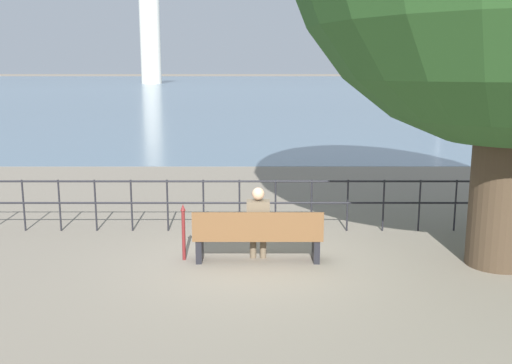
# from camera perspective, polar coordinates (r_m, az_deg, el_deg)

# --- Properties ---
(ground_plane) EXTENTS (1000.00, 1000.00, 0.00)m
(ground_plane) POSITION_cam_1_polar(r_m,az_deg,el_deg) (9.82, 0.01, -7.86)
(ground_plane) COLOR gray
(harbor_water) EXTENTS (600.00, 300.00, 0.01)m
(harbor_water) POSITION_cam_1_polar(r_m,az_deg,el_deg) (169.01, -0.17, 10.02)
(harbor_water) COLOR slate
(harbor_water) RESTS_ON ground_plane
(park_bench) EXTENTS (2.18, 0.45, 0.90)m
(park_bench) POSITION_cam_1_polar(r_m,az_deg,el_deg) (9.62, 0.01, -5.48)
(park_bench) COLOR brown
(park_bench) RESTS_ON ground_plane
(seated_person_left) EXTENTS (0.38, 0.35, 1.28)m
(seated_person_left) POSITION_cam_1_polar(r_m,az_deg,el_deg) (9.63, 0.05, -3.90)
(seated_person_left) COLOR brown
(seated_person_left) RESTS_ON ground_plane
(promenade_railing) EXTENTS (12.34, 0.04, 1.05)m
(promenade_railing) POSITION_cam_1_polar(r_m,az_deg,el_deg) (11.41, -0.02, -1.54)
(promenade_railing) COLOR black
(promenade_railing) RESTS_ON ground_plane
(closed_umbrella) EXTENTS (0.09, 0.09, 0.98)m
(closed_umbrella) POSITION_cam_1_polar(r_m,az_deg,el_deg) (9.79, -7.43, -4.67)
(closed_umbrella) COLOR maroon
(closed_umbrella) RESTS_ON ground_plane
(sailboat_1) EXTENTS (3.38, 5.75, 10.31)m
(sailboat_1) POSITION_cam_1_polar(r_m,az_deg,el_deg) (47.66, 17.74, 7.16)
(sailboat_1) COLOR navy
(sailboat_1) RESTS_ON ground_plane
(harbor_lighthouse) EXTENTS (4.86, 4.86, 29.41)m
(harbor_lighthouse) POSITION_cam_1_polar(r_m,az_deg,el_deg) (142.99, -10.75, 15.12)
(harbor_lighthouse) COLOR silver
(harbor_lighthouse) RESTS_ON ground_plane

